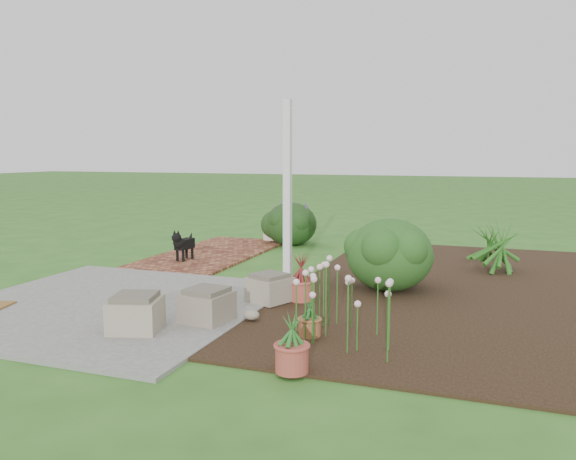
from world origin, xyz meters
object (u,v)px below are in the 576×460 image
(stone_trough_near, at_px, (136,315))
(black_dog, at_px, (183,243))
(cream_ceramic_urn, at_px, (271,229))
(evergreen_shrub, at_px, (390,253))

(stone_trough_near, distance_m, black_dog, 3.69)
(stone_trough_near, xyz_separation_m, black_dog, (-1.44, 3.40, 0.13))
(cream_ceramic_urn, bearing_deg, black_dog, -101.61)
(stone_trough_near, height_order, cream_ceramic_urn, cream_ceramic_urn)
(stone_trough_near, relative_size, evergreen_shrub, 0.42)
(stone_trough_near, distance_m, cream_ceramic_urn, 6.06)
(stone_trough_near, bearing_deg, evergreen_shrub, 52.02)
(black_dog, relative_size, cream_ceramic_urn, 1.30)
(stone_trough_near, xyz_separation_m, cream_ceramic_urn, (-0.91, 5.99, 0.06))
(black_dog, height_order, evergreen_shrub, evergreen_shrub)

